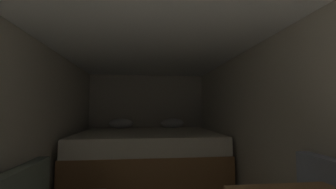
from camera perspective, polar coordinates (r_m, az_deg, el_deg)
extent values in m
cube|color=beige|center=(4.85, -5.51, -6.67)|extent=(2.55, 0.05, 1.98)
cube|color=beige|center=(2.63, -33.24, -8.42)|extent=(0.05, 4.95, 1.98)
cube|color=beige|center=(2.70, 23.35, -8.59)|extent=(0.05, 4.95, 1.98)
cube|color=white|center=(2.47, -4.39, 14.47)|extent=(2.55, 4.95, 0.05)
cube|color=olive|center=(3.95, -5.33, -17.53)|extent=(2.33, 1.85, 0.58)
cube|color=beige|center=(3.88, -5.29, -11.48)|extent=(2.29, 1.81, 0.26)
ellipsoid|color=white|center=(4.59, -12.06, -7.36)|extent=(0.49, 0.31, 0.20)
ellipsoid|color=white|center=(4.61, 1.12, -7.43)|extent=(0.49, 0.31, 0.20)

